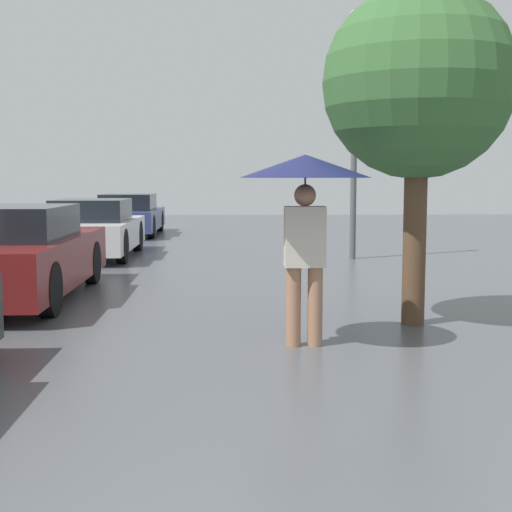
% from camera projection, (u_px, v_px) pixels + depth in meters
% --- Properties ---
extents(pedestrian, '(1.23, 1.23, 1.81)m').
position_uv_depth(pedestrian, '(305.00, 186.00, 6.64)').
color(pedestrian, '#9E7051').
rests_on(pedestrian, ground_plane).
extents(parked_car_second, '(1.63, 4.31, 1.24)m').
position_uv_depth(parked_car_second, '(17.00, 255.00, 9.43)').
color(parked_car_second, maroon).
rests_on(parked_car_second, ground_plane).
extents(parked_car_third, '(1.64, 3.94, 1.18)m').
position_uv_depth(parked_car_third, '(94.00, 229.00, 14.52)').
color(parked_car_third, silver).
rests_on(parked_car_third, ground_plane).
extents(parked_car_farthest, '(1.66, 4.21, 1.17)m').
position_uv_depth(parked_car_farthest, '(129.00, 216.00, 20.30)').
color(parked_car_farthest, navy).
rests_on(parked_car_farthest, ground_plane).
extents(tree, '(2.05, 2.05, 3.63)m').
position_uv_depth(tree, '(418.00, 85.00, 7.55)').
color(tree, brown).
rests_on(tree, ground_plane).
extents(street_lamp, '(0.25, 0.25, 4.85)m').
position_uv_depth(street_lamp, '(354.00, 119.00, 13.97)').
color(street_lamp, '#515456').
rests_on(street_lamp, ground_plane).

